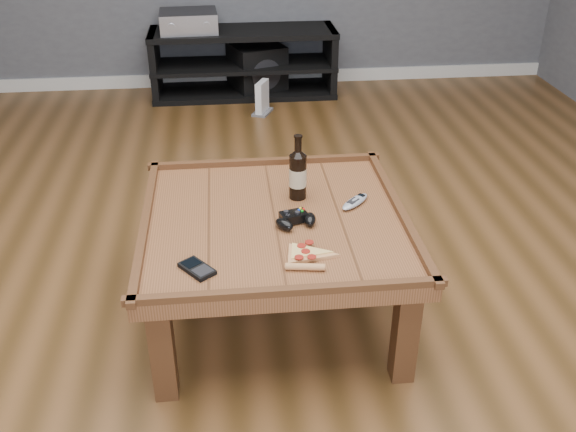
{
  "coord_description": "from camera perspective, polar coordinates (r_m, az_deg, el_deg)",
  "views": [
    {
      "loc": [
        -0.17,
        -2.11,
        1.67
      ],
      "look_at": [
        0.04,
        -0.11,
        0.52
      ],
      "focal_mm": 40.0,
      "sensor_mm": 36.0,
      "label": 1
    }
  ],
  "objects": [
    {
      "name": "media_console",
      "position": [
        5.07,
        -3.95,
        13.41
      ],
      "size": [
        1.4,
        0.45,
        0.5
      ],
      "color": "black",
      "rests_on": "ground"
    },
    {
      "name": "coffee_table",
      "position": [
        2.47,
        -1.19,
        -1.36
      ],
      "size": [
        1.03,
        1.03,
        0.48
      ],
      "color": "#593319",
      "rests_on": "ground"
    },
    {
      "name": "av_receiver",
      "position": [
        4.98,
        -8.83,
        16.74
      ],
      "size": [
        0.43,
        0.37,
        0.14
      ],
      "rotation": [
        0.0,
        0.0,
        0.05
      ],
      "color": "black",
      "rests_on": "media_console"
    },
    {
      "name": "pizza_slice",
      "position": [
        2.21,
        1.57,
        -3.53
      ],
      "size": [
        0.18,
        0.26,
        0.02
      ],
      "rotation": [
        0.0,
        0.0,
        -0.15
      ],
      "color": "tan",
      "rests_on": "coffee_table"
    },
    {
      "name": "beer_bottle",
      "position": [
        2.54,
        0.88,
        3.83
      ],
      "size": [
        0.07,
        0.07,
        0.27
      ],
      "color": "black",
      "rests_on": "coffee_table"
    },
    {
      "name": "game_console",
      "position": [
        4.7,
        -2.31,
        10.36
      ],
      "size": [
        0.17,
        0.21,
        0.24
      ],
      "rotation": [
        0.0,
        0.0,
        -0.42
      ],
      "color": "slate",
      "rests_on": "ground"
    },
    {
      "name": "ground",
      "position": [
        2.7,
        -1.1,
        -8.49
      ],
      "size": [
        6.0,
        6.0,
        0.0
      ],
      "primitive_type": "plane",
      "color": "#442C13",
      "rests_on": "ground"
    },
    {
      "name": "smartphone",
      "position": [
        2.16,
        -8.09,
        -4.64
      ],
      "size": [
        0.13,
        0.14,
        0.02
      ],
      "rotation": [
        0.0,
        0.0,
        0.66
      ],
      "color": "black",
      "rests_on": "coffee_table"
    },
    {
      "name": "baseboard",
      "position": [
        5.35,
        -4.0,
        12.12
      ],
      "size": [
        5.0,
        0.02,
        0.1
      ],
      "primitive_type": "cube",
      "color": "silver",
      "rests_on": "ground"
    },
    {
      "name": "remote_control",
      "position": [
        2.55,
        5.97,
        1.28
      ],
      "size": [
        0.15,
        0.15,
        0.02
      ],
      "rotation": [
        0.0,
        0.0,
        -0.77
      ],
      "color": "gray",
      "rests_on": "coffee_table"
    },
    {
      "name": "subwoofer",
      "position": [
        5.13,
        -2.76,
        12.97
      ],
      "size": [
        0.47,
        0.47,
        0.37
      ],
      "rotation": [
        0.0,
        0.0,
        0.34
      ],
      "color": "black",
      "rests_on": "ground"
    },
    {
      "name": "game_controller",
      "position": [
        2.39,
        0.69,
        -0.31
      ],
      "size": [
        0.17,
        0.14,
        0.05
      ],
      "rotation": [
        0.0,
        0.0,
        0.27
      ],
      "color": "black",
      "rests_on": "coffee_table"
    }
  ]
}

